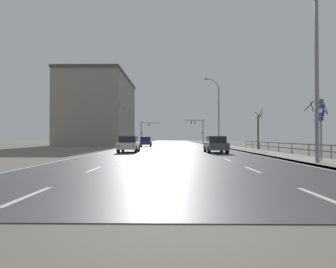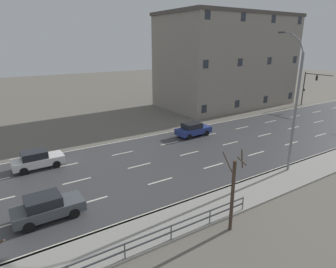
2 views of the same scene
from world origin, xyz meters
The scene contains 9 objects.
ground_plane centered at (0.00, 48.00, -0.06)m, with size 160.00×160.00×0.12m.
road_asphalt_strip centered at (0.00, 59.99, 0.01)m, with size 14.00×120.00×0.03m.
street_lamp_midground centered at (7.46, 38.90, 5.43)m, with size 2.41×0.24×11.07m.
traffic_signal_left centered at (-7.05, 63.96, 3.66)m, with size 4.66×0.36×5.55m.
car_far_right centered at (4.08, 20.70, 0.80)m, with size 1.87×4.12×1.57m.
car_far_left centered at (-4.18, 38.01, 0.80)m, with size 1.95×4.16×1.57m.
car_near_left centered at (-4.22, 21.53, 0.80)m, with size 1.88×4.12×1.57m.
brick_building centered at (-15.77, 53.63, 7.31)m, with size 12.49×21.91×14.60m.
bare_tree_mid centered at (10.83, 29.23, 2.34)m, with size 1.10×1.13×5.06m.
Camera 2 is at (20.95, 18.48, 10.27)m, focal length 31.26 mm.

